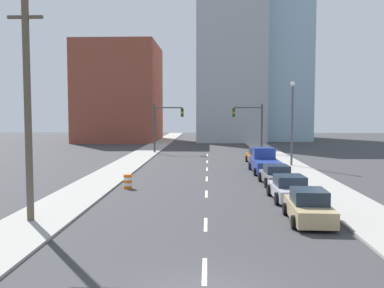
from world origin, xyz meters
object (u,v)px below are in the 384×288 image
at_px(street_lamp, 292,117).
at_px(sedan_orange, 257,157).
at_px(pickup_truck_blue, 265,163).
at_px(sedan_tan, 309,207).
at_px(sedan_gray, 276,175).
at_px(sedan_silver, 290,189).
at_px(traffic_signal_left, 163,122).
at_px(traffic_barrel, 128,181).
at_px(utility_pole_left_near, 28,110).
at_px(traffic_signal_right, 253,122).

height_order(street_lamp, sedan_orange, street_lamp).
bearing_deg(street_lamp, sedan_orange, 140.54).
distance_m(pickup_truck_blue, sedan_orange, 6.53).
xyz_separation_m(sedan_tan, sedan_gray, (0.16, 10.55, -0.05)).
distance_m(sedan_silver, sedan_orange, 18.31).
xyz_separation_m(traffic_signal_left, sedan_tan, (10.50, -34.19, -3.28)).
bearing_deg(sedan_tan, sedan_silver, 91.40).
bearing_deg(traffic_barrel, sedan_gray, 11.07).
distance_m(traffic_signal_left, utility_pole_left_near, 34.97).
distance_m(traffic_signal_right, pickup_truck_blue, 17.69).
distance_m(traffic_signal_right, street_lamp, 13.50).
distance_m(traffic_signal_right, sedan_orange, 11.37).
xyz_separation_m(utility_pole_left_near, pickup_truck_blue, (13.08, 17.48, -4.38)).
height_order(sedan_tan, sedan_orange, same).
xyz_separation_m(traffic_signal_right, street_lamp, (2.25, -13.29, 0.71)).
distance_m(street_lamp, sedan_orange, 5.52).
bearing_deg(traffic_barrel, sedan_silver, -19.00).
bearing_deg(sedan_gray, sedan_silver, -93.64).
xyz_separation_m(sedan_tan, sedan_silver, (0.05, 5.02, -0.02)).
bearing_deg(sedan_orange, sedan_silver, -92.39).
xyz_separation_m(traffic_barrel, pickup_truck_blue, (10.29, 8.27, 0.36)).
height_order(utility_pole_left_near, pickup_truck_blue, utility_pole_left_near).
distance_m(traffic_signal_left, street_lamp, 19.12).
distance_m(traffic_barrel, street_lamp, 18.69).
distance_m(utility_pole_left_near, pickup_truck_blue, 22.27).
bearing_deg(sedan_orange, sedan_tan, -92.36).
bearing_deg(pickup_truck_blue, sedan_tan, -91.61).
bearing_deg(traffic_signal_left, street_lamp, -44.10).
distance_m(traffic_barrel, sedan_tan, 13.26).
bearing_deg(traffic_barrel, sedan_tan, -40.06).
relative_size(traffic_signal_left, street_lamp, 0.77).
bearing_deg(pickup_truck_blue, traffic_signal_left, 120.35).
distance_m(utility_pole_left_near, sedan_tan, 13.72).
xyz_separation_m(traffic_signal_right, utility_pole_left_near, (-13.90, -34.87, 1.24)).
bearing_deg(traffic_barrel, traffic_signal_left, 90.79).
xyz_separation_m(traffic_signal_right, sedan_tan, (-0.97, -34.19, -3.28)).
relative_size(sedan_gray, pickup_truck_blue, 0.72).
bearing_deg(traffic_signal_left, traffic_barrel, -89.21).
height_order(traffic_barrel, sedan_tan, sedan_tan).
distance_m(utility_pole_left_near, sedan_silver, 14.89).
distance_m(traffic_signal_left, pickup_truck_blue, 20.63).
bearing_deg(traffic_barrel, street_lamp, 42.78).
height_order(traffic_signal_left, pickup_truck_blue, traffic_signal_left).
height_order(street_lamp, pickup_truck_blue, street_lamp).
height_order(traffic_signal_right, sedan_gray, traffic_signal_right).
xyz_separation_m(traffic_signal_left, utility_pole_left_near, (-2.43, -34.87, 1.24)).
bearing_deg(traffic_signal_right, sedan_gray, -91.95).
relative_size(traffic_signal_left, traffic_signal_right, 1.00).
bearing_deg(sedan_orange, pickup_truck_blue, -92.77).
bearing_deg(traffic_barrel, sedan_orange, 54.87).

